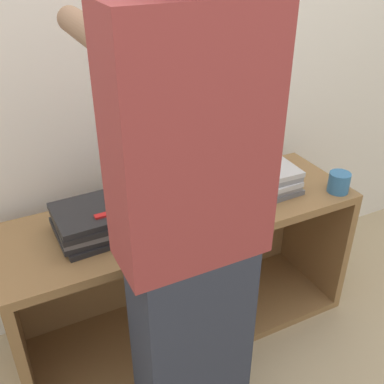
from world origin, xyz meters
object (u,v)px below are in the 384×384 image
object	(u,v)px
mug	(339,182)
laptop_stack_right	(257,180)
laptop_stack_left	(100,220)
person	(190,239)
laptop_open	(179,193)

from	to	relation	value
mug	laptop_stack_right	bearing A→B (deg)	152.62
laptop_stack_left	person	world-z (taller)	person
laptop_stack_left	mug	size ratio (longest dim) A/B	3.63
laptop_stack_right	mug	xyz separation A→B (m)	(0.31, -0.16, -0.01)
laptop_stack_right	person	world-z (taller)	person
laptop_open	laptop_stack_right	size ratio (longest dim) A/B	0.94
laptop_stack_right	mug	world-z (taller)	laptop_stack_right
laptop_open	mug	world-z (taller)	laptop_open
laptop_open	mug	xyz separation A→B (m)	(0.65, -0.21, -0.01)
laptop_open	laptop_stack_right	bearing A→B (deg)	-8.41
laptop_stack_right	laptop_stack_left	bearing A→B (deg)	-179.97
person	laptop_stack_right	bearing A→B (deg)	40.42
laptop_stack_left	person	size ratio (longest dim) A/B	0.19
laptop_stack_right	mug	size ratio (longest dim) A/B	3.64
laptop_stack_left	laptop_stack_right	size ratio (longest dim) A/B	1.00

